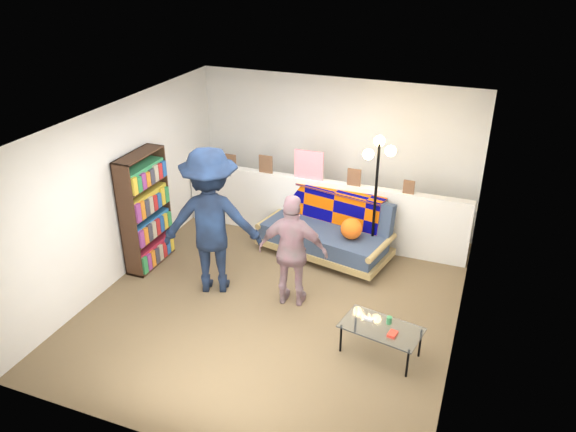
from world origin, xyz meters
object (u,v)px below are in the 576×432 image
(floor_lamp, at_px, (377,177))
(person_right, at_px, (293,251))
(person_left, at_px, (212,221))
(bookshelf, at_px, (145,214))
(coffee_table, at_px, (382,329))
(futon_sofa, at_px, (328,231))

(floor_lamp, relative_size, person_right, 1.26)
(person_left, relative_size, person_right, 1.31)
(bookshelf, distance_m, floor_lamp, 3.27)
(bookshelf, relative_size, coffee_table, 1.75)
(futon_sofa, distance_m, floor_lamp, 1.17)
(futon_sofa, distance_m, coffee_table, 2.32)
(coffee_table, relative_size, floor_lamp, 0.51)
(futon_sofa, height_order, person_right, person_right)
(futon_sofa, xyz_separation_m, bookshelf, (-2.32, -1.17, 0.40))
(futon_sofa, height_order, coffee_table, futon_sofa)
(bookshelf, bearing_deg, coffee_table, -12.35)
(bookshelf, distance_m, person_right, 2.29)
(futon_sofa, relative_size, floor_lamp, 1.08)
(person_left, bearing_deg, person_right, 162.30)
(floor_lamp, bearing_deg, futon_sofa, -178.87)
(bookshelf, bearing_deg, person_right, -4.55)
(floor_lamp, bearing_deg, person_right, -117.50)
(coffee_table, distance_m, person_left, 2.54)
(person_left, bearing_deg, bookshelf, -30.66)
(futon_sofa, bearing_deg, person_left, -129.42)
(floor_lamp, bearing_deg, coffee_table, -73.61)
(bookshelf, xyz_separation_m, floor_lamp, (2.99, 1.18, 0.56))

